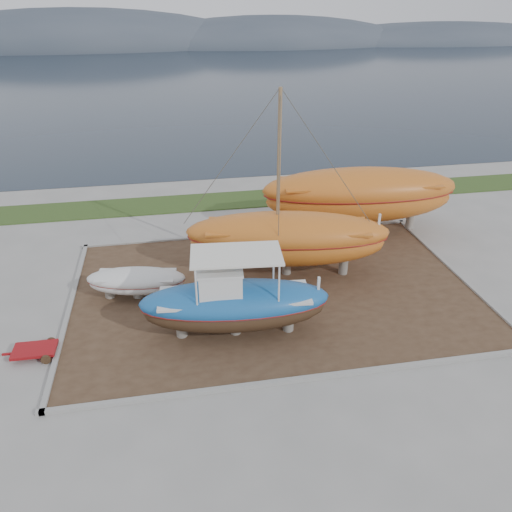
{
  "coord_description": "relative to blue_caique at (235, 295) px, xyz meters",
  "views": [
    {
      "loc": [
        -4.34,
        -15.19,
        12.27
      ],
      "look_at": [
        -0.85,
        4.0,
        1.9
      ],
      "focal_mm": 35.0,
      "sensor_mm": 36.0,
      "label": 1
    }
  ],
  "objects": [
    {
      "name": "blue_caique",
      "position": [
        0.0,
        0.0,
        0.0
      ],
      "size": [
        7.62,
        2.96,
        3.59
      ],
      "primitive_type": null,
      "rotation": [
        0.0,
        0.0,
        -0.09
      ],
      "color": "#1A5AA1",
      "rests_on": "dirt_patch"
    },
    {
      "name": "red_trailer",
      "position": [
        -7.69,
        -0.0,
        -1.69
      ],
      "size": [
        2.39,
        1.22,
        0.34
      ],
      "primitive_type": null,
      "rotation": [
        0.0,
        0.0,
        -0.01
      ],
      "color": "maroon",
      "rests_on": "ground"
    },
    {
      "name": "curb_frame",
      "position": [
        2.23,
        2.93,
        -1.78
      ],
      "size": [
        18.6,
        12.6,
        0.15
      ],
      "primitive_type": null,
      "color": "gray",
      "rests_on": "ground"
    },
    {
      "name": "dirt_patch",
      "position": [
        2.23,
        2.93,
        -1.82
      ],
      "size": [
        18.0,
        12.0,
        0.06
      ],
      "primitive_type": "cube",
      "color": "#422D1E",
      "rests_on": "ground"
    },
    {
      "name": "mountain_ridge",
      "position": [
        2.23,
        123.93,
        -1.85
      ],
      "size": [
        200.0,
        36.0,
        20.0
      ],
      "primitive_type": null,
      "color": "#333D49",
      "rests_on": "ground"
    },
    {
      "name": "orange_bare_hull",
      "position": [
        8.25,
        8.45,
        -0.0
      ],
      "size": [
        11.18,
        4.23,
        3.58
      ],
      "primitive_type": null,
      "rotation": [
        0.0,
        0.0,
        -0.09
      ],
      "color": "#BB601C",
      "rests_on": "dirt_patch"
    },
    {
      "name": "orange_sailboat",
      "position": [
        3.14,
        4.33,
        2.59
      ],
      "size": [
        9.94,
        4.51,
        8.77
      ],
      "primitive_type": null,
      "rotation": [
        0.0,
        0.0,
        -0.18
      ],
      "color": "#BB601C",
      "rests_on": "dirt_patch"
    },
    {
      "name": "white_dinghy",
      "position": [
        -3.95,
        3.46,
        -1.14
      ],
      "size": [
        4.59,
        2.36,
        1.32
      ],
      "primitive_type": null,
      "rotation": [
        0.0,
        0.0,
        -0.17
      ],
      "color": "silver",
      "rests_on": "dirt_patch"
    },
    {
      "name": "sea",
      "position": [
        2.23,
        68.93,
        -1.85
      ],
      "size": [
        260.0,
        100.0,
        0.04
      ],
      "primitive_type": null,
      "color": "#17222F",
      "rests_on": "ground"
    },
    {
      "name": "grass_strip",
      "position": [
        2.23,
        14.43,
        -1.81
      ],
      "size": [
        44.0,
        3.0,
        0.08
      ],
      "primitive_type": "cube",
      "color": "#284219",
      "rests_on": "ground"
    },
    {
      "name": "ground",
      "position": [
        2.23,
        -1.07,
        -1.85
      ],
      "size": [
        140.0,
        140.0,
        0.0
      ],
      "primitive_type": "plane",
      "color": "gray",
      "rests_on": "ground"
    }
  ]
}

